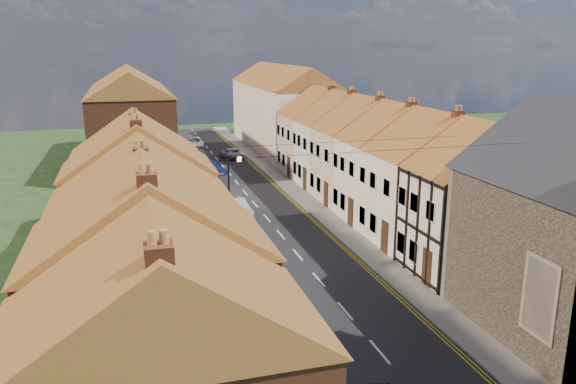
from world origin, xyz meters
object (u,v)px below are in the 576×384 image
Objects in this scene: lamppost at (231,197)px; pedestrian_left at (277,358)px; car_mid at (236,208)px; car_far at (213,167)px; car_distant_b at (232,153)px; car_distant at (194,142)px.

lamppost reaches higher than pedestrian_left.
car_far is (0.62, 15.76, -0.09)m from car_mid.
car_mid is 1.02× the size of car_far.
car_mid is at bearing 82.55° from pedestrian_left.
pedestrian_left is 0.43× the size of car_distant_b.
car_distant is 9.17m from car_distant_b.
car_far is at bearing 59.96° from car_distant_b.
lamppost is 1.47× the size of car_mid.
car_far is 38.01m from pedestrian_left.
lamppost is at bearing -115.42° from car_far.
car_distant is at bearing 79.37° from car_mid.
car_distant_b is at bearing 81.21° from pedestrian_left.
pedestrian_left is (-1.01, -14.96, -2.46)m from lamppost.
pedestrian_left is 45.44m from car_distant_b.
car_far is 0.92× the size of car_distant.
lamppost reaches higher than car_distant_b.
car_mid is 15.77m from car_far.
car_mid reaches higher than car_distant_b.
car_mid is 22.27m from pedestrian_left.
car_distant_b is at bearing 70.87° from car_mid.
car_distant_b is (3.26, -8.57, 0.01)m from car_distant.
lamppost is at bearing 85.67° from pedestrian_left.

